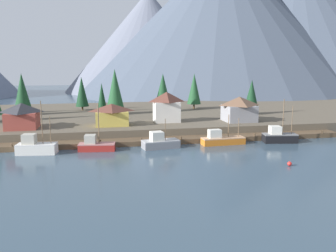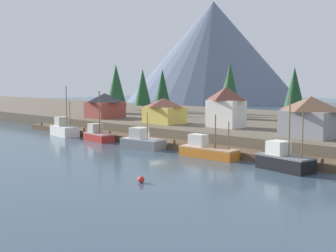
{
  "view_description": "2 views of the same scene",
  "coord_description": "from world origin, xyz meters",
  "px_view_note": "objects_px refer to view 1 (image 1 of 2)",
  "views": [
    {
      "loc": [
        -12.82,
        -68.59,
        15.97
      ],
      "look_at": [
        1.98,
        3.22,
        3.3
      ],
      "focal_mm": 38.34,
      "sensor_mm": 36.0,
      "label": 1
    },
    {
      "loc": [
        51.48,
        -49.02,
        10.55
      ],
      "look_at": [
        -0.41,
        3.28,
        3.16
      ],
      "focal_mm": 47.89,
      "sensor_mm": 36.0,
      "label": 2
    }
  ],
  "objects_px": {
    "fishing_boat_white": "(36,147)",
    "conifer_near_left": "(163,90)",
    "channel_buoy": "(290,164)",
    "conifer_far_right": "(252,95)",
    "fishing_boat_red": "(96,145)",
    "fishing_boat_black": "(279,136)",
    "house_white": "(167,107)",
    "house_red": "(22,115)",
    "conifer_back_right": "(22,92)",
    "conifer_centre": "(102,96)",
    "house_yellow": "(112,114)",
    "conifer_mid_right": "(82,92)",
    "conifer_back_left": "(194,89)",
    "fishing_boat_orange": "(222,140)",
    "house_grey": "(239,109)",
    "conifer_mid_left": "(115,89)",
    "fishing_boat_grey": "(160,142)"
  },
  "relations": [
    {
      "from": "fishing_boat_white",
      "to": "conifer_near_left",
      "type": "xyz_separation_m",
      "value": [
        29.93,
        34.16,
        7.44
      ]
    },
    {
      "from": "channel_buoy",
      "to": "conifer_far_right",
      "type": "bearing_deg",
      "value": 73.88
    },
    {
      "from": "fishing_boat_red",
      "to": "channel_buoy",
      "type": "relative_size",
      "value": 12.65
    },
    {
      "from": "fishing_boat_black",
      "to": "house_white",
      "type": "bearing_deg",
      "value": 152.25
    },
    {
      "from": "house_red",
      "to": "house_white",
      "type": "xyz_separation_m",
      "value": [
        31.74,
        2.17,
        0.86
      ]
    },
    {
      "from": "conifer_back_right",
      "to": "conifer_centre",
      "type": "xyz_separation_m",
      "value": [
        20.85,
        2.19,
        -1.63
      ]
    },
    {
      "from": "fishing_boat_black",
      "to": "conifer_centre",
      "type": "relative_size",
      "value": 1.09
    },
    {
      "from": "house_yellow",
      "to": "conifer_centre",
      "type": "bearing_deg",
      "value": 93.71
    },
    {
      "from": "conifer_mid_right",
      "to": "conifer_far_right",
      "type": "xyz_separation_m",
      "value": [
        45.27,
        -18.0,
        -0.15
      ]
    },
    {
      "from": "conifer_back_left",
      "to": "house_red",
      "type": "bearing_deg",
      "value": -150.29
    },
    {
      "from": "fishing_boat_red",
      "to": "conifer_far_right",
      "type": "distance_m",
      "value": 48.47
    },
    {
      "from": "fishing_boat_white",
      "to": "conifer_far_right",
      "type": "bearing_deg",
      "value": 31.75
    },
    {
      "from": "fishing_boat_orange",
      "to": "house_white",
      "type": "xyz_separation_m",
      "value": [
        -8.27,
        15.03,
        5.13
      ]
    },
    {
      "from": "conifer_back_left",
      "to": "channel_buoy",
      "type": "relative_size",
      "value": 15.27
    },
    {
      "from": "house_yellow",
      "to": "house_grey",
      "type": "relative_size",
      "value": 1.02
    },
    {
      "from": "fishing_boat_black",
      "to": "conifer_mid_right",
      "type": "relative_size",
      "value": 0.91
    },
    {
      "from": "conifer_mid_left",
      "to": "conifer_back_left",
      "type": "bearing_deg",
      "value": 17.71
    },
    {
      "from": "conifer_mid_left",
      "to": "conifer_back_left",
      "type": "xyz_separation_m",
      "value": [
        24.35,
        7.78,
        -0.89
      ]
    },
    {
      "from": "fishing_boat_black",
      "to": "conifer_centre",
      "type": "height_order",
      "value": "conifer_centre"
    },
    {
      "from": "conifer_far_right",
      "to": "channel_buoy",
      "type": "height_order",
      "value": "conifer_far_right"
    },
    {
      "from": "fishing_boat_white",
      "to": "house_white",
      "type": "distance_m",
      "value": 31.73
    },
    {
      "from": "conifer_mid_right",
      "to": "conifer_centre",
      "type": "height_order",
      "value": "conifer_mid_right"
    },
    {
      "from": "fishing_boat_orange",
      "to": "conifer_back_left",
      "type": "bearing_deg",
      "value": 80.06
    },
    {
      "from": "conifer_mid_right",
      "to": "conifer_back_left",
      "type": "relative_size",
      "value": 0.92
    },
    {
      "from": "conifer_far_right",
      "to": "house_white",
      "type": "bearing_deg",
      "value": -161.68
    },
    {
      "from": "house_red",
      "to": "conifer_near_left",
      "type": "relative_size",
      "value": 0.66
    },
    {
      "from": "fishing_boat_black",
      "to": "conifer_mid_left",
      "type": "xyz_separation_m",
      "value": [
        -31.6,
        31.29,
        8.23
      ]
    },
    {
      "from": "fishing_boat_grey",
      "to": "house_yellow",
      "type": "relative_size",
      "value": 0.99
    },
    {
      "from": "fishing_boat_grey",
      "to": "conifer_mid_right",
      "type": "height_order",
      "value": "conifer_mid_right"
    },
    {
      "from": "fishing_boat_orange",
      "to": "house_grey",
      "type": "height_order",
      "value": "house_grey"
    },
    {
      "from": "fishing_boat_black",
      "to": "conifer_far_right",
      "type": "xyz_separation_m",
      "value": [
        4.58,
        23.87,
        6.62
      ]
    },
    {
      "from": "fishing_boat_white",
      "to": "conifer_far_right",
      "type": "distance_m",
      "value": 57.94
    },
    {
      "from": "fishing_boat_orange",
      "to": "conifer_far_right",
      "type": "bearing_deg",
      "value": 51.66
    },
    {
      "from": "conifer_back_left",
      "to": "conifer_mid_right",
      "type": "bearing_deg",
      "value": 175.2
    },
    {
      "from": "fishing_boat_red",
      "to": "channel_buoy",
      "type": "height_order",
      "value": "fishing_boat_red"
    },
    {
      "from": "fishing_boat_grey",
      "to": "conifer_far_right",
      "type": "bearing_deg",
      "value": 30.92
    },
    {
      "from": "house_yellow",
      "to": "channel_buoy",
      "type": "distance_m",
      "value": 39.96
    },
    {
      "from": "conifer_mid_right",
      "to": "conifer_back_right",
      "type": "xyz_separation_m",
      "value": [
        -15.2,
        -7.15,
        0.78
      ]
    },
    {
      "from": "conifer_near_left",
      "to": "conifer_centre",
      "type": "xyz_separation_m",
      "value": [
        -17.15,
        2.71,
        -1.55
      ]
    },
    {
      "from": "fishing_boat_black",
      "to": "house_yellow",
      "type": "relative_size",
      "value": 1.2
    },
    {
      "from": "fishing_boat_black",
      "to": "conifer_mid_right",
      "type": "distance_m",
      "value": 58.78
    },
    {
      "from": "fishing_boat_orange",
      "to": "conifer_mid_left",
      "type": "bearing_deg",
      "value": 119.61
    },
    {
      "from": "conifer_back_left",
      "to": "fishing_boat_orange",
      "type": "bearing_deg",
      "value": -97.44
    },
    {
      "from": "house_red",
      "to": "house_white",
      "type": "bearing_deg",
      "value": 3.92
    },
    {
      "from": "fishing_boat_grey",
      "to": "channel_buoy",
      "type": "xyz_separation_m",
      "value": [
        18.01,
        -16.3,
        -0.77
      ]
    },
    {
      "from": "house_white",
      "to": "channel_buoy",
      "type": "xyz_separation_m",
      "value": [
        13.51,
        -31.93,
        -5.78
      ]
    },
    {
      "from": "fishing_boat_grey",
      "to": "conifer_centre",
      "type": "height_order",
      "value": "conifer_centre"
    },
    {
      "from": "house_red",
      "to": "conifer_mid_left",
      "type": "distance_m",
      "value": 27.7
    },
    {
      "from": "fishing_boat_orange",
      "to": "conifer_centre",
      "type": "xyz_separation_m",
      "value": [
        -22.75,
        36.39,
        6.16
      ]
    },
    {
      "from": "house_white",
      "to": "conifer_mid_right",
      "type": "distance_m",
      "value": 33.19
    }
  ]
}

